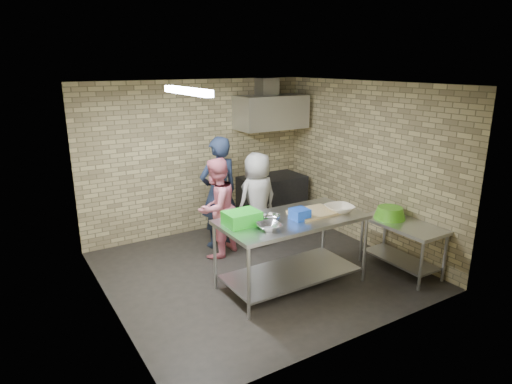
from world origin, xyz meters
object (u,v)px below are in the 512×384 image
at_px(bottle_green, 285,114).
at_px(prep_table, 291,252).
at_px(blue_tub, 300,214).
at_px(green_basin, 390,213).
at_px(stove, 272,199).
at_px(woman_white, 257,199).
at_px(woman_pink, 216,208).
at_px(green_crate, 242,218).
at_px(side_counter, 401,247).
at_px(man_navy, 219,193).

bearing_deg(bottle_green, prep_table, -123.19).
bearing_deg(blue_tub, green_basin, -5.11).
bearing_deg(stove, woman_white, -136.42).
relative_size(bottle_green, woman_pink, 0.09).
xyz_separation_m(green_basin, woman_pink, (-2.03, 1.67, -0.05)).
height_order(green_crate, bottle_green, bottle_green).
relative_size(blue_tub, woman_white, 0.14).
bearing_deg(side_counter, woman_white, 121.98).
height_order(blue_tub, woman_white, woman_white).
height_order(stove, woman_white, woman_white).
bearing_deg(woman_white, side_counter, 114.97).
height_order(green_basin, woman_pink, woman_pink).
xyz_separation_m(man_navy, woman_pink, (-0.21, -0.32, -0.14)).
height_order(side_counter, green_basin, green_basin).
xyz_separation_m(prep_table, bottle_green, (1.64, 2.50, 1.52)).
bearing_deg(side_counter, blue_tub, 166.18).
relative_size(blue_tub, man_navy, 0.12).
bearing_deg(woman_white, prep_table, 68.44).
relative_size(stove, woman_pink, 0.76).
relative_size(prep_table, woman_pink, 1.25).
height_order(green_crate, woman_pink, woman_pink).
bearing_deg(woman_pink, bottle_green, -178.78).
bearing_deg(prep_table, stove, 62.33).
bearing_deg(green_crate, woman_pink, 77.63).
xyz_separation_m(green_basin, man_navy, (-1.82, 1.99, 0.09)).
xyz_separation_m(prep_table, woman_pink, (-0.41, 1.43, 0.30)).
bearing_deg(woman_pink, man_navy, -149.93).
bearing_deg(stove, green_crate, -131.38).
xyz_separation_m(man_navy, woman_white, (0.59, -0.25, -0.14)).
xyz_separation_m(green_basin, woman_white, (-1.22, 1.74, -0.05)).
height_order(side_counter, stove, stove).
bearing_deg(man_navy, green_basin, 129.15).
relative_size(blue_tub, green_basin, 0.48).
bearing_deg(blue_tub, man_navy, 97.69).
relative_size(side_counter, stove, 1.00).
height_order(side_counter, woman_white, woman_white).
bearing_deg(man_navy, blue_tub, 94.48).
bearing_deg(man_navy, stove, -163.02).
bearing_deg(woman_white, man_navy, -29.71).
distance_m(prep_table, stove, 2.55).
height_order(green_basin, bottle_green, bottle_green).
distance_m(green_basin, man_navy, 2.70).
height_order(man_navy, woman_pink, man_navy).
bearing_deg(bottle_green, blue_tub, -121.37).
distance_m(side_counter, green_basin, 0.52).
distance_m(prep_table, woman_white, 1.58).
xyz_separation_m(stove, woman_pink, (-1.60, -0.83, 0.34)).
distance_m(green_crate, man_navy, 1.71).
bearing_deg(bottle_green, side_counter, -90.00).
relative_size(stove, green_basin, 2.61).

